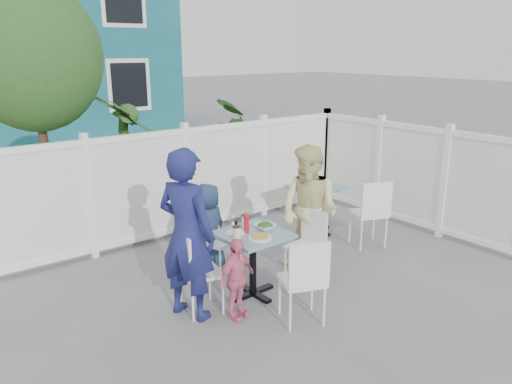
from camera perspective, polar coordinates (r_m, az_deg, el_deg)
ground at (r=5.82m, az=3.68°, el=-11.60°), size 80.00×80.00×0.00m
near_sidewalk at (r=8.80m, az=-12.89°, el=-2.16°), size 24.00×2.60×0.01m
street at (r=12.15m, az=-20.39°, el=2.26°), size 24.00×5.00×0.01m
far_sidewalk at (r=15.09m, az=-24.05°, el=4.41°), size 24.00×1.60×0.01m
fence_back at (r=7.42m, az=-7.94°, el=0.98°), size 5.86×0.08×1.60m
fence_right at (r=8.05m, az=17.12°, el=1.60°), size 0.08×3.66×1.60m
tree at (r=7.37m, az=-24.09°, el=13.90°), size 1.80×1.62×3.59m
potted_shrub_a at (r=7.73m, az=-14.36°, el=3.09°), size 1.31×1.31×2.06m
potted_shrub_b at (r=8.87m, az=0.35°, el=4.60°), size 2.09×2.18×1.86m
main_table at (r=5.57m, az=-0.37°, el=-6.33°), size 0.74×0.74×0.75m
spare_table at (r=7.53m, az=6.94°, el=-0.48°), size 0.73×0.73×0.73m
chair_left at (r=5.27m, az=-7.12°, el=-8.39°), size 0.46×0.48×0.91m
chair_right at (r=6.04m, az=6.02°, el=-5.44°), size 0.42×0.43×0.85m
chair_back at (r=6.22m, az=-4.68°, el=-4.81°), size 0.46×0.45×0.84m
chair_near at (r=5.03m, az=5.63°, el=-9.52°), size 0.54×0.53×0.92m
chair_spare at (r=7.08m, az=13.11°, el=-1.90°), size 0.57×0.56×0.97m
man at (r=5.09m, az=-7.91°, el=-4.83°), size 0.65×0.77×1.79m
woman at (r=6.08m, az=6.12°, el=-2.19°), size 0.74×0.88×1.61m
boy at (r=6.23m, az=-5.50°, el=-4.08°), size 0.60×0.45×1.12m
toddler at (r=5.17m, az=-2.26°, el=-9.92°), size 0.55×0.32×0.87m
plate_main at (r=5.35m, az=0.46°, el=-5.26°), size 0.25×0.25×0.02m
plate_side at (r=5.50m, az=-2.38°, el=-4.65°), size 0.21×0.21×0.01m
salad_bowl at (r=5.61m, az=1.06°, el=-3.98°), size 0.23×0.23×0.06m
coffee_cup_a at (r=5.33m, az=-2.23°, el=-4.69°), size 0.09×0.09×0.13m
coffee_cup_b at (r=5.70m, az=-1.25°, el=-3.31°), size 0.08×0.08×0.12m
ketchup_bottle at (r=5.48m, az=-1.09°, el=-3.72°), size 0.06×0.06×0.19m
salt_shaker at (r=5.64m, az=-2.66°, el=-3.82°), size 0.03×0.03×0.07m
pepper_shaker at (r=5.68m, az=-2.30°, el=-3.65°), size 0.03×0.03×0.07m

